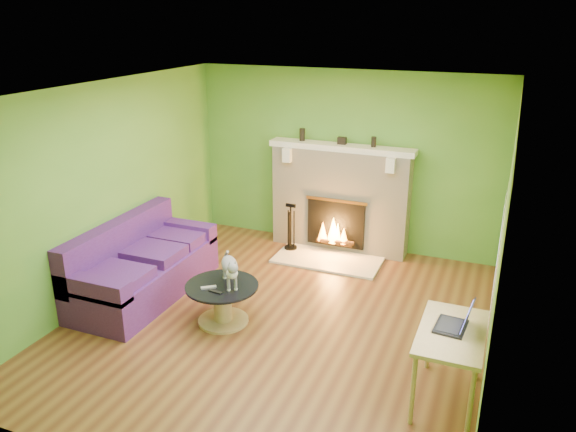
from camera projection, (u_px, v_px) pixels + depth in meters
name	position (u px, v px, depth m)	size (l,w,h in m)	color
floor	(278.00, 321.00, 6.43)	(5.00, 5.00, 0.00)	brown
ceiling	(277.00, 91.00, 5.53)	(5.00, 5.00, 0.00)	white
wall_back	(345.00, 161.00, 8.16)	(5.00, 5.00, 0.00)	#50912F
wall_front	(133.00, 331.00, 3.80)	(5.00, 5.00, 0.00)	#50912F
wall_left	(106.00, 191.00, 6.78)	(5.00, 5.00, 0.00)	#50912F
wall_right	(501.00, 246.00, 5.18)	(5.00, 5.00, 0.00)	#50912F
window_frame	(498.00, 258.00, 4.32)	(1.20, 1.20, 0.00)	silver
window_pane	(497.00, 258.00, 4.32)	(1.06, 1.06, 0.00)	white
fireplace	(340.00, 199.00, 8.18)	(2.10, 0.46, 1.58)	beige
hearth	(328.00, 260.00, 7.99)	(1.50, 0.75, 0.03)	beige
mantel	(341.00, 147.00, 7.89)	(2.10, 0.28, 0.08)	white
sofa	(141.00, 267.00, 6.96)	(0.93, 2.06, 0.92)	#451961
coffee_table	(223.00, 301.00, 6.33)	(0.82, 0.82, 0.47)	tan
desk	(451.00, 339.00, 4.92)	(0.56, 0.97, 0.72)	tan
cat	(230.00, 269.00, 6.21)	(0.22, 0.61, 0.38)	slate
remote_silver	(209.00, 287.00, 6.19)	(0.17, 0.04, 0.02)	gray
remote_black	(215.00, 292.00, 6.10)	(0.16, 0.04, 0.02)	black
laptop	(452.00, 315.00, 4.89)	(0.30, 0.34, 0.26)	black
fire_tools	(291.00, 226.00, 8.21)	(0.19, 0.19, 0.70)	black
mantel_vase_left	(302.00, 135.00, 8.09)	(0.08, 0.08, 0.18)	black
mantel_vase_right	(374.00, 142.00, 7.72)	(0.07, 0.07, 0.14)	black
mantel_box	(342.00, 141.00, 7.89)	(0.12, 0.08, 0.10)	black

